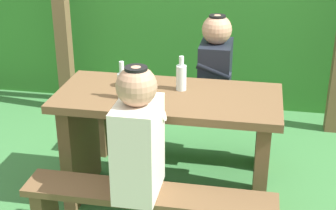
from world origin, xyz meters
The scene contains 10 objects.
ground_plane centered at (0.00, 0.00, 0.00)m, with size 12.00×12.00×0.00m, color #39753C.
pergola_post_left centered at (-1.21, 1.31, 1.03)m, with size 0.12×0.12×2.06m, color brown.
picnic_table centered at (0.00, 0.00, 0.52)m, with size 1.40×0.64×0.77m.
bench_near centered at (0.00, -0.58, 0.31)m, with size 1.40×0.24×0.43m.
bench_far centered at (0.00, 0.58, 0.31)m, with size 1.40×0.24×0.43m.
person_white_shirt centered at (-0.05, -0.57, 0.76)m, with size 0.25×0.35×0.72m.
person_black_coat centered at (0.24, 0.57, 0.76)m, with size 0.25×0.35×0.72m.
drinking_glass centered at (-0.29, 0.08, 0.82)m, with size 0.08×0.08×0.09m, color silver.
bottle_left centered at (0.07, 0.09, 0.86)m, with size 0.07×0.07×0.22m.
bottle_right centered at (-0.26, -0.11, 0.86)m, with size 0.06×0.06×0.23m.
Camera 1 is at (0.53, -2.82, 1.95)m, focal length 53.46 mm.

